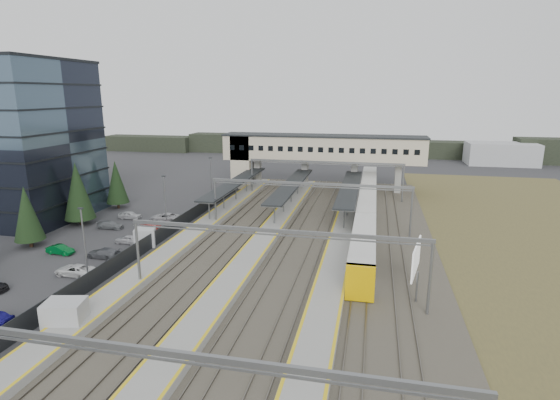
% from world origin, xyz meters
% --- Properties ---
extents(ground, '(220.00, 220.00, 0.00)m').
position_xyz_m(ground, '(0.00, 0.00, 0.00)').
color(ground, '#2B2B2D').
rests_on(ground, ground).
extents(office_building, '(24.30, 18.30, 24.30)m').
position_xyz_m(office_building, '(-36.00, 12.00, 12.19)').
color(office_building, '#3B4F60').
rests_on(office_building, ground).
extents(conifer_row, '(4.42, 49.82, 9.50)m').
position_xyz_m(conifer_row, '(-22.00, -3.86, 4.84)').
color(conifer_row, black).
rests_on(conifer_row, ground).
extents(car_park, '(10.67, 44.85, 1.28)m').
position_xyz_m(car_park, '(-13.05, -7.51, 0.60)').
color(car_park, silver).
rests_on(car_park, ground).
extents(lampposts, '(0.50, 53.25, 8.07)m').
position_xyz_m(lampposts, '(-8.00, 1.25, 4.34)').
color(lampposts, slate).
rests_on(lampposts, ground).
extents(fence, '(0.08, 90.00, 2.00)m').
position_xyz_m(fence, '(-6.50, 5.00, 1.00)').
color(fence, '#26282B').
rests_on(fence, ground).
extents(relay_cabin_near, '(3.59, 2.95, 2.63)m').
position_xyz_m(relay_cabin_near, '(-3.71, -16.93, 1.32)').
color(relay_cabin_near, '#A2A4A7').
rests_on(relay_cabin_near, ground).
extents(relay_cabin_far, '(3.16, 2.91, 2.36)m').
position_xyz_m(relay_cabin_far, '(-7.76, 3.48, 1.18)').
color(relay_cabin_far, '#A2A4A7').
rests_on(relay_cabin_far, ground).
extents(rail_corridor, '(34.00, 90.00, 0.92)m').
position_xyz_m(rail_corridor, '(9.34, 5.00, 0.29)').
color(rail_corridor, '#383229').
rests_on(rail_corridor, ground).
extents(canopies, '(23.10, 30.00, 3.28)m').
position_xyz_m(canopies, '(7.00, 27.00, 3.92)').
color(canopies, black).
rests_on(canopies, ground).
extents(footbridge, '(40.40, 6.40, 11.20)m').
position_xyz_m(footbridge, '(7.70, 42.00, 7.93)').
color(footbridge, beige).
rests_on(footbridge, ground).
extents(gantries, '(28.40, 62.28, 7.17)m').
position_xyz_m(gantries, '(12.00, 3.00, 6.00)').
color(gantries, slate).
rests_on(gantries, ground).
extents(train, '(2.76, 57.61, 3.47)m').
position_xyz_m(train, '(20.00, 21.55, 1.97)').
color(train, silver).
rests_on(train, ground).
extents(billboard, '(1.31, 5.89, 5.07)m').
position_xyz_m(billboard, '(25.22, -3.25, 3.41)').
color(billboard, slate).
rests_on(billboard, ground).
extents(treeline_far, '(170.00, 19.00, 7.00)m').
position_xyz_m(treeline_far, '(23.81, 92.28, 2.95)').
color(treeline_far, black).
rests_on(treeline_far, ground).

